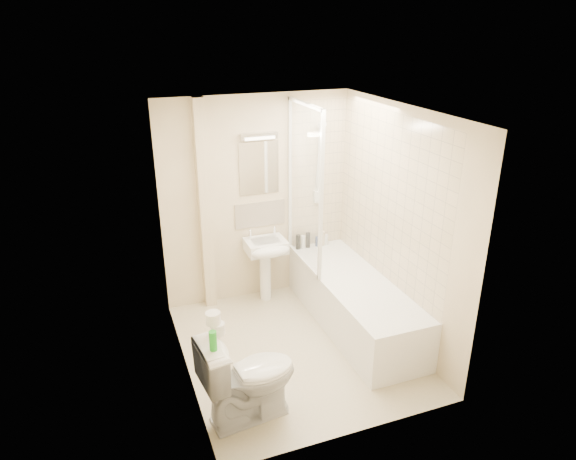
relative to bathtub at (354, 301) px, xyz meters
name	(u,v)px	position (x,y,z in m)	size (l,w,h in m)	color
floor	(296,348)	(-0.75, -0.20, -0.29)	(2.50, 2.50, 0.00)	beige
wall_back	(257,200)	(-0.75, 1.05, 0.91)	(2.20, 0.02, 2.40)	beige
wall_left	(179,259)	(-1.85, -0.20, 0.91)	(0.02, 2.50, 2.40)	beige
wall_right	(398,226)	(0.35, -0.20, 0.91)	(0.02, 2.50, 2.40)	beige
ceiling	(298,111)	(-0.75, -0.20, 2.11)	(2.20, 2.50, 0.02)	white
tile_back	(317,175)	(0.00, 1.04, 1.14)	(0.70, 0.01, 1.75)	beige
tile_right	(388,199)	(0.34, 0.00, 1.14)	(0.01, 2.10, 1.75)	beige
pipe_boxing	(205,208)	(-1.37, 0.99, 0.91)	(0.12, 0.12, 2.40)	beige
splashback	(260,214)	(-0.72, 1.04, 0.74)	(0.60, 0.01, 0.30)	beige
mirror	(259,168)	(-0.72, 1.04, 1.29)	(0.46, 0.01, 0.60)	white
strip_light	(259,136)	(-0.72, 1.02, 1.66)	(0.42, 0.07, 0.07)	silver
bathtub	(354,301)	(0.00, 0.00, 0.00)	(0.70, 2.10, 0.55)	white
shower_screen	(304,187)	(-0.35, 0.60, 1.16)	(0.04, 0.92, 1.80)	white
shower_fixture	(319,166)	(0.00, 0.99, 1.26)	(0.10, 0.16, 0.99)	white
pedestal_sink	(267,254)	(-0.72, 0.81, 0.33)	(0.46, 0.44, 0.89)	white
bottle_black_a	(298,242)	(-0.27, 0.96, 0.35)	(0.05, 0.05, 0.18)	black
bottle_white_a	(303,242)	(-0.21, 0.96, 0.34)	(0.05, 0.05, 0.16)	white
bottle_black_b	(308,240)	(-0.14, 0.96, 0.36)	(0.05, 0.05, 0.19)	black
bottle_blue	(317,241)	(-0.01, 0.96, 0.32)	(0.06, 0.06, 0.11)	navy
bottle_cream	(322,238)	(0.05, 0.96, 0.35)	(0.07, 0.07, 0.18)	beige
bottle_white_b	(326,240)	(0.09, 0.96, 0.33)	(0.06, 0.06, 0.13)	white
toilet	(249,376)	(-1.47, -0.96, 0.12)	(0.85, 0.55, 0.81)	white
toilet_roll_lower	(218,329)	(-1.68, -0.87, 0.57)	(0.11, 0.11, 0.10)	white
toilet_roll_upper	(213,318)	(-1.71, -0.86, 0.67)	(0.12, 0.12, 0.10)	white
green_bottle	(213,341)	(-1.77, -1.07, 0.60)	(0.06, 0.06, 0.16)	green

